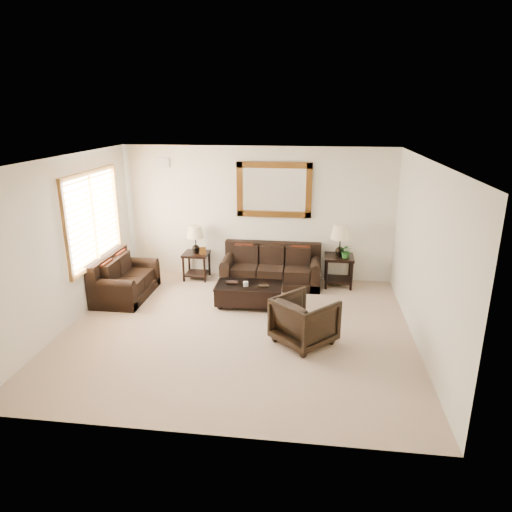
# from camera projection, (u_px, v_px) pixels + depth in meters

# --- Properties ---
(room) EXTENTS (5.51, 5.01, 2.71)m
(room) POSITION_uv_depth(u_px,v_px,m) (236.00, 249.00, 6.92)
(room) COLOR tan
(room) RESTS_ON ground
(window) EXTENTS (0.07, 1.96, 1.66)m
(window) POSITION_uv_depth(u_px,v_px,m) (94.00, 218.00, 8.03)
(window) COLOR white
(window) RESTS_ON room
(mirror) EXTENTS (1.50, 0.06, 1.10)m
(mirror) POSITION_uv_depth(u_px,v_px,m) (274.00, 190.00, 9.05)
(mirror) COLOR #45270D
(mirror) RESTS_ON room
(air_vent) EXTENTS (0.25, 0.02, 0.18)m
(air_vent) POSITION_uv_depth(u_px,v_px,m) (163.00, 163.00, 9.18)
(air_vent) COLOR #999999
(air_vent) RESTS_ON room
(sofa) EXTENTS (1.96, 0.85, 0.80)m
(sofa) POSITION_uv_depth(u_px,v_px,m) (271.00, 270.00, 9.19)
(sofa) COLOR black
(sofa) RESTS_ON room
(loveseat) EXTENTS (0.85, 1.43, 0.80)m
(loveseat) POSITION_uv_depth(u_px,v_px,m) (123.00, 282.00, 8.56)
(loveseat) COLOR black
(loveseat) RESTS_ON room
(end_table_left) EXTENTS (0.51, 0.51, 1.13)m
(end_table_left) POSITION_uv_depth(u_px,v_px,m) (196.00, 245.00, 9.33)
(end_table_left) COLOR black
(end_table_left) RESTS_ON room
(end_table_right) EXTENTS (0.57, 0.57, 1.24)m
(end_table_right) POSITION_uv_depth(u_px,v_px,m) (340.00, 247.00, 8.93)
(end_table_right) COLOR black
(end_table_right) RESTS_ON room
(coffee_table) EXTENTS (1.19, 0.66, 0.50)m
(coffee_table) POSITION_uv_depth(u_px,v_px,m) (249.00, 292.00, 8.16)
(coffee_table) COLOR black
(coffee_table) RESTS_ON room
(armchair) EXTENTS (1.07, 1.07, 0.80)m
(armchair) POSITION_uv_depth(u_px,v_px,m) (305.00, 318.00, 6.80)
(armchair) COLOR black
(armchair) RESTS_ON floor
(potted_plant) EXTENTS (0.32, 0.34, 0.22)m
(potted_plant) POSITION_uv_depth(u_px,v_px,m) (346.00, 252.00, 8.85)
(potted_plant) COLOR #20561D
(potted_plant) RESTS_ON end_table_right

